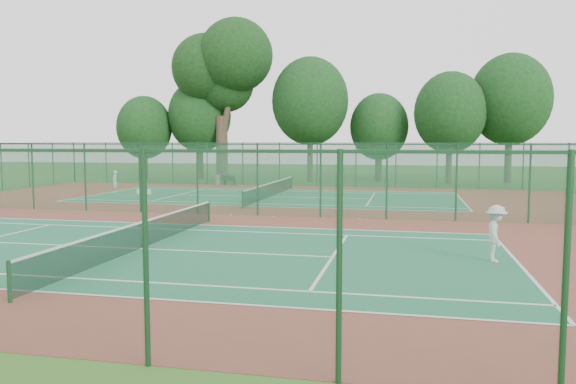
% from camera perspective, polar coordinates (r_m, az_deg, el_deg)
% --- Properties ---
extents(ground, '(120.00, 120.00, 0.00)m').
position_cam_1_polar(ground, '(27.71, -6.17, -2.32)').
color(ground, '#2C571B').
rests_on(ground, ground).
extents(red_pad, '(40.00, 36.00, 0.01)m').
position_cam_1_polar(red_pad, '(27.71, -6.17, -2.31)').
color(red_pad, maroon).
rests_on(red_pad, ground).
extents(court_near, '(23.77, 10.97, 0.01)m').
position_cam_1_polar(court_near, '(19.48, -14.55, -5.61)').
color(court_near, '#1E6244').
rests_on(court_near, red_pad).
extents(court_far, '(23.77, 10.97, 0.01)m').
position_cam_1_polar(court_far, '(36.31, -1.71, -0.49)').
color(court_far, '#20663F').
rests_on(court_far, red_pad).
extents(fence_north, '(40.00, 0.09, 3.50)m').
position_cam_1_polar(fence_north, '(44.96, 1.04, 2.83)').
color(fence_north, '#17452E').
rests_on(fence_north, ground).
extents(fence_divider, '(40.00, 0.09, 3.50)m').
position_cam_1_polar(fence_divider, '(27.54, -6.21, 1.31)').
color(fence_divider, '#184826').
rests_on(fence_divider, ground).
extents(tennis_net_near, '(0.10, 12.90, 0.97)m').
position_cam_1_polar(tennis_net_near, '(19.39, -14.59, -4.07)').
color(tennis_net_near, '#13361A').
rests_on(tennis_net_near, ground).
extents(tennis_net_far, '(0.10, 12.90, 0.97)m').
position_cam_1_polar(tennis_net_far, '(36.26, -1.71, 0.34)').
color(tennis_net_far, '#14371E').
rests_on(tennis_net_far, ground).
extents(player_near, '(0.71, 1.14, 1.70)m').
position_cam_1_polar(player_near, '(17.80, 20.38, -3.98)').
color(player_near, silver).
rests_on(player_near, court_near).
extents(player_far, '(0.48, 0.63, 1.56)m').
position_cam_1_polar(player_far, '(40.95, -17.19, 1.02)').
color(player_far, silver).
rests_on(player_far, court_far).
extents(trash_bin, '(0.59, 0.59, 0.85)m').
position_cam_1_polar(trash_bin, '(46.32, -7.17, 1.22)').
color(trash_bin, slate).
rests_on(trash_bin, red_pad).
extents(bench, '(1.36, 0.84, 0.81)m').
position_cam_1_polar(bench, '(46.01, -6.00, 1.20)').
color(bench, '#11321B').
rests_on(bench, red_pad).
extents(kit_bag, '(0.93, 0.41, 0.34)m').
position_cam_1_polar(kit_bag, '(39.36, -14.44, 0.03)').
color(kit_bag, white).
rests_on(kit_bag, red_pad).
extents(stray_ball_a, '(0.07, 0.07, 0.07)m').
position_cam_1_polar(stray_ball_a, '(27.41, -5.80, -2.31)').
color(stray_ball_a, '#CDEA36').
rests_on(stray_ball_a, red_pad).
extents(stray_ball_b, '(0.06, 0.06, 0.06)m').
position_cam_1_polar(stray_ball_b, '(26.05, 7.23, -2.72)').
color(stray_ball_b, '#ADC82E').
rests_on(stray_ball_b, red_pad).
extents(stray_ball_c, '(0.06, 0.06, 0.06)m').
position_cam_1_polar(stray_ball_c, '(26.64, -1.53, -2.51)').
color(stray_ball_c, '#D2E134').
rests_on(stray_ball_c, red_pad).
extents(big_tree, '(9.56, 7.00, 14.68)m').
position_cam_1_polar(big_tree, '(52.91, -6.64, 12.53)').
color(big_tree, '#3B2C20').
rests_on(big_tree, ground).
extents(evergreen_row, '(39.00, 5.00, 12.00)m').
position_cam_1_polar(evergreen_row, '(51.11, 2.94, 1.14)').
color(evergreen_row, black).
rests_on(evergreen_row, ground).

